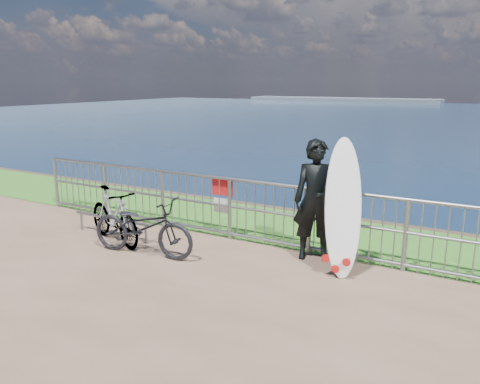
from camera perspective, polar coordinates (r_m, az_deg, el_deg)
The scene contains 8 objects.
grass_strip at distance 9.18m, azimuth 4.95°, elevation -4.16°, with size 120.00×120.00×0.00m, color #2D6F1E.
seascape at distance 160.09m, azimuth 12.21°, elevation 10.71°, with size 260.00×260.00×5.00m.
railing at distance 8.07m, azimuth 1.86°, elevation -2.39°, with size 10.06×0.10×1.13m.
surfer at distance 7.39m, azimuth 9.24°, elevation -1.00°, with size 0.70×0.46×1.91m, color black.
surfboard at distance 6.85m, azimuth 12.40°, elevation -2.56°, with size 0.68×0.65×2.01m.
bicycle_near at distance 7.73m, azimuth -11.78°, elevation -4.16°, with size 0.64×1.83×0.96m, color black.
bicycle_far at distance 8.42m, azimuth -15.13°, elevation -2.80°, with size 0.46×1.64×0.98m, color black.
bike_rack at distance 8.80m, azimuth -15.35°, elevation -3.39°, with size 1.77×0.05×0.37m.
Camera 1 is at (3.57, -5.30, 2.78)m, focal length 35.00 mm.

